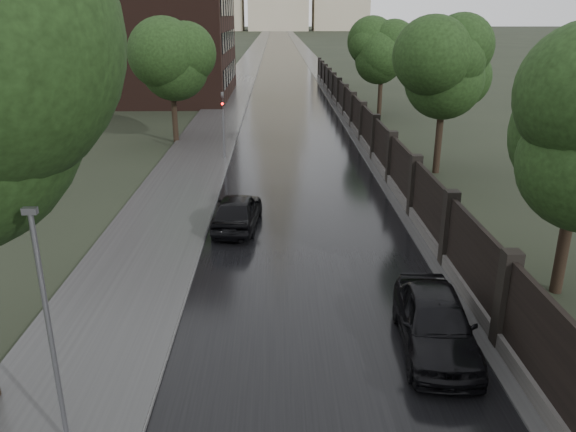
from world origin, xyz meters
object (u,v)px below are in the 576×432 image
(tree_right_b, at_px, (444,80))
(lamp_post, at_px, (50,333))
(hatchback_left, at_px, (237,211))
(tree_left_far, at_px, (171,62))
(car_right_near, at_px, (435,322))
(tree_right_c, at_px, (382,56))
(traffic_light, at_px, (223,120))

(tree_right_b, distance_m, lamp_post, 24.33)
(hatchback_left, bearing_deg, tree_left_far, -67.45)
(lamp_post, bearing_deg, car_right_near, 22.73)
(tree_right_c, bearing_deg, car_right_near, -97.58)
(tree_right_c, relative_size, car_right_near, 1.55)
(lamp_post, relative_size, traffic_light, 1.28)
(tree_right_c, xyz_separation_m, car_right_near, (-4.67, -35.05, -4.18))
(tree_left_far, relative_size, car_right_near, 1.64)
(tree_right_b, xyz_separation_m, tree_right_c, (0.00, 18.00, 0.00))
(lamp_post, bearing_deg, tree_left_far, 95.21)
(tree_right_c, bearing_deg, lamp_post, -108.52)
(traffic_light, bearing_deg, hatchback_left, -82.44)
(tree_right_b, xyz_separation_m, hatchback_left, (-10.32, -8.18, -4.23))
(tree_right_b, bearing_deg, tree_right_c, 90.00)
(tree_right_c, bearing_deg, hatchback_left, -111.51)
(tree_right_b, xyz_separation_m, car_right_near, (-4.67, -17.05, -4.18))
(lamp_post, bearing_deg, tree_right_c, 71.48)
(tree_left_far, height_order, tree_right_c, tree_left_far)
(tree_right_b, height_order, lamp_post, tree_right_b)
(tree_left_far, relative_size, lamp_post, 1.45)
(tree_right_c, bearing_deg, tree_right_b, -90.00)
(tree_right_b, height_order, tree_right_c, same)
(tree_right_b, height_order, hatchback_left, tree_right_b)
(traffic_light, height_order, hatchback_left, traffic_light)
(tree_left_far, xyz_separation_m, lamp_post, (2.60, -28.50, -2.57))
(car_right_near, bearing_deg, lamp_post, -153.00)
(tree_left_far, xyz_separation_m, tree_right_c, (15.50, 10.00, -0.29))
(hatchback_left, relative_size, car_right_near, 0.94)
(tree_left_far, bearing_deg, traffic_light, -53.53)
(tree_right_c, height_order, hatchback_left, tree_right_c)
(lamp_post, relative_size, hatchback_left, 1.20)
(tree_right_c, height_order, lamp_post, tree_right_c)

